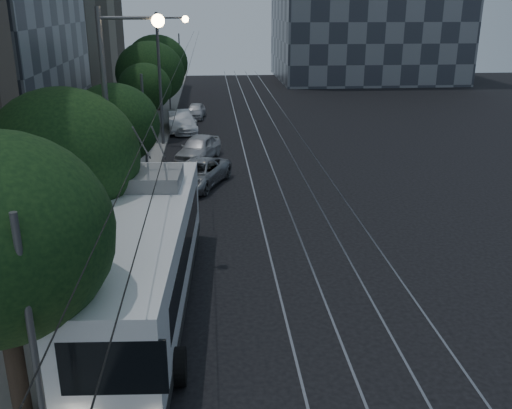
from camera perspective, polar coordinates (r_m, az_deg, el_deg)
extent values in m
plane|color=black|center=(21.61, 0.91, -6.14)|extent=(120.00, 120.00, 0.00)
cube|color=gray|center=(40.85, -12.43, 5.93)|extent=(5.00, 90.00, 0.15)
cube|color=gray|center=(40.54, -1.41, 6.19)|extent=(0.08, 90.00, 0.02)
cube|color=gray|center=(40.64, 0.63, 6.23)|extent=(0.08, 90.00, 0.02)
cube|color=gray|center=(40.81, 2.82, 6.26)|extent=(0.08, 90.00, 0.02)
cube|color=gray|center=(41.02, 4.83, 6.28)|extent=(0.08, 90.00, 0.02)
cylinder|color=black|center=(39.61, -7.64, 13.92)|extent=(0.02, 90.00, 0.02)
cylinder|color=black|center=(39.58, -6.60, 13.96)|extent=(0.02, 90.00, 0.02)
cylinder|color=#555558|center=(11.83, -21.16, -14.48)|extent=(0.14, 0.14, 6.00)
cylinder|color=#555558|center=(30.26, -11.04, 7.04)|extent=(0.14, 0.14, 6.00)
cylinder|color=#555558|center=(49.91, -8.67, 11.99)|extent=(0.14, 0.14, 6.00)
cylinder|color=#555558|center=(69.76, -7.62, 14.14)|extent=(0.14, 0.14, 6.00)
cube|color=silver|center=(18.25, -11.14, -5.31)|extent=(3.21, 12.33, 2.90)
cube|color=black|center=(18.83, -10.88, -8.90)|extent=(3.25, 12.37, 0.36)
cube|color=black|center=(18.66, -11.01, -4.30)|extent=(3.14, 9.79, 1.07)
cube|color=black|center=(12.87, -14.10, -15.55)|extent=(2.30, 0.20, 1.32)
cube|color=black|center=(23.81, -9.68, 1.33)|extent=(2.10, 0.19, 1.02)
cube|color=#24DB47|center=(12.38, -14.46, -12.07)|extent=(1.63, 0.14, 0.33)
cube|color=gray|center=(20.50, -10.58, 2.61)|extent=(2.31, 2.35, 0.51)
cylinder|color=#555558|center=(21.31, -11.29, 5.91)|extent=(0.06, 4.61, 2.29)
cylinder|color=#555558|center=(21.25, -9.64, 5.97)|extent=(0.06, 4.61, 2.29)
cylinder|color=black|center=(15.75, -17.03, -15.66)|extent=(0.31, 1.02, 1.02)
cylinder|color=black|center=(15.39, -7.57, -15.76)|extent=(0.31, 1.02, 1.02)
cylinder|color=black|center=(21.38, -13.51, -5.50)|extent=(0.31, 1.02, 1.02)
cylinder|color=black|center=(21.12, -6.79, -5.39)|extent=(0.31, 1.02, 1.02)
cylinder|color=black|center=(23.15, -12.83, -3.47)|extent=(0.31, 1.02, 1.02)
cylinder|color=black|center=(22.91, -6.63, -3.33)|extent=(0.31, 1.02, 1.02)
imported|color=#929599|center=(30.82, -5.92, 3.12)|extent=(4.13, 5.61, 1.42)
imported|color=#BBBBC0|center=(36.00, -5.78, 5.64)|extent=(3.23, 4.93, 1.56)
imported|color=white|center=(44.29, -7.07, 8.03)|extent=(2.11, 4.52, 1.28)
imported|color=silver|center=(44.78, -7.68, 8.30)|extent=(2.08, 4.83, 1.55)
imported|color=silver|center=(49.70, -6.07, 9.30)|extent=(1.84, 3.80, 1.25)
cylinder|color=black|center=(14.67, -22.84, -15.02)|extent=(0.44, 0.44, 2.83)
cylinder|color=black|center=(21.62, -17.77, -3.56)|extent=(0.44, 0.44, 2.45)
ellipsoid|color=black|center=(20.63, -18.67, 4.60)|extent=(5.21, 5.21, 4.69)
cylinder|color=black|center=(28.96, -13.56, 2.44)|extent=(0.44, 0.44, 2.24)
ellipsoid|color=black|center=(28.30, -14.00, 7.77)|extent=(4.35, 4.35, 3.92)
cylinder|color=black|center=(42.45, -10.85, 8.00)|extent=(0.44, 0.44, 2.25)
ellipsoid|color=black|center=(42.02, -11.08, 11.41)|extent=(3.81, 3.81, 3.43)
cylinder|color=black|center=(46.77, -10.31, 9.05)|extent=(0.44, 0.44, 2.20)
ellipsoid|color=black|center=(46.32, -10.55, 12.83)|extent=(5.36, 5.36, 4.83)
cylinder|color=black|center=(53.06, -9.69, 10.34)|extent=(0.44, 0.44, 2.26)
ellipsoid|color=black|center=(52.66, -9.89, 13.75)|extent=(5.46, 5.46, 4.92)
cylinder|color=#555558|center=(20.97, -14.44, 5.87)|extent=(0.20, 0.20, 9.26)
cylinder|color=#555558|center=(20.28, -12.52, 17.76)|extent=(2.04, 0.12, 0.12)
sphere|color=#FDD28B|center=(20.18, -9.78, 17.66)|extent=(0.44, 0.44, 0.44)
cylinder|color=#555558|center=(39.48, -9.58, 12.05)|extent=(0.20, 0.20, 8.80)
cylinder|color=#555558|center=(39.11, -8.45, 17.99)|extent=(1.94, 0.12, 0.12)
sphere|color=#FDD28B|center=(39.07, -7.09, 17.92)|extent=(0.44, 0.44, 0.44)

